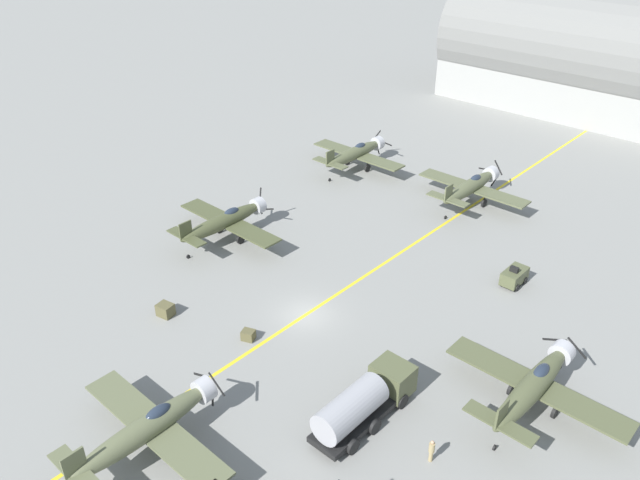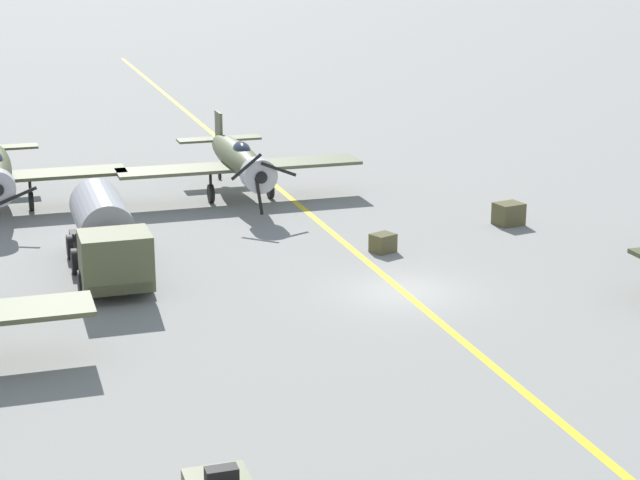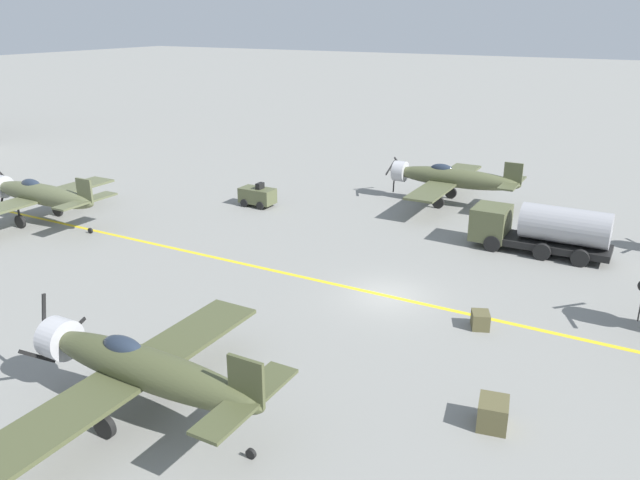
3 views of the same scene
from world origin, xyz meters
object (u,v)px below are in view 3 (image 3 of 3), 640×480
airplane_mid_left (140,367)px  supply_crate_mid_lane (493,413)px  airplane_far_center (39,194)px  fuel_tanker (540,228)px  ground_crew_walking (552,216)px  supply_crate_by_tanker (480,320)px  airplane_mid_right (451,178)px  tow_tractor (257,196)px

airplane_mid_left → supply_crate_mid_lane: airplane_mid_left is taller
supply_crate_mid_lane → airplane_mid_left: bearing=116.6°
airplane_mid_left → airplane_far_center: airplane_mid_left is taller
airplane_far_center → fuel_tanker: bearing=-85.6°
supply_crate_mid_lane → ground_crew_walking: bearing=5.0°
airplane_far_center → fuel_tanker: (10.60, -30.77, -0.50)m
airplane_far_center → supply_crate_by_tanker: 30.44m
airplane_mid_right → airplane_far_center: size_ratio=1.00×
fuel_tanker → supply_crate_by_tanker: bearing=178.0°
airplane_mid_left → supply_crate_by_tanker: size_ratio=12.97×
airplane_mid_right → airplane_mid_left: size_ratio=1.00×
airplane_mid_left → airplane_far_center: 25.42m
ground_crew_walking → tow_tractor: bearing=104.2°
supply_crate_by_tanker → supply_crate_mid_lane: bearing=-161.4°
fuel_tanker → supply_crate_by_tanker: 11.26m
airplane_far_center → ground_crew_walking: 34.42m
fuel_tanker → tow_tractor: 20.19m
airplane_mid_right → ground_crew_walking: airplane_mid_right is taller
supply_crate_by_tanker → airplane_far_center: bearing=88.9°
airplane_mid_right → fuel_tanker: airplane_mid_right is taller
airplane_mid_left → tow_tractor: (23.45, 11.25, -1.22)m
fuel_tanker → tow_tractor: fuel_tanker is taller
fuel_tanker → supply_crate_mid_lane: bearing=-173.8°
airplane_far_center → fuel_tanker: airplane_far_center is taller
airplane_mid_right → supply_crate_by_tanker: bearing=-155.5°
ground_crew_walking → supply_crate_by_tanker: size_ratio=1.76×
fuel_tanker → supply_crate_mid_lane: 18.28m
tow_tractor → supply_crate_by_tanker: tow_tractor is taller
tow_tractor → supply_crate_mid_lane: size_ratio=2.16×
fuel_tanker → airplane_far_center: bearing=109.0°
airplane_far_center → supply_crate_by_tanker: bearing=-105.7°
supply_crate_by_tanker → fuel_tanker: bearing=-2.0°
tow_tractor → supply_crate_by_tanker: 22.67m
ground_crew_walking → supply_crate_mid_lane: 23.17m
tow_tractor → fuel_tanker: bearing=-89.6°
airplane_mid_left → fuel_tanker: airplane_mid_left is taller
tow_tractor → ground_crew_walking: bearing=-75.8°
airplane_far_center → airplane_mid_right: bearing=-66.5°
airplane_mid_right → ground_crew_walking: 8.23m
fuel_tanker → supply_crate_mid_lane: size_ratio=6.66×
fuel_tanker → supply_crate_by_tanker: fuel_tanker is taller
airplane_mid_right → fuel_tanker: (-7.32, -7.87, -0.50)m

